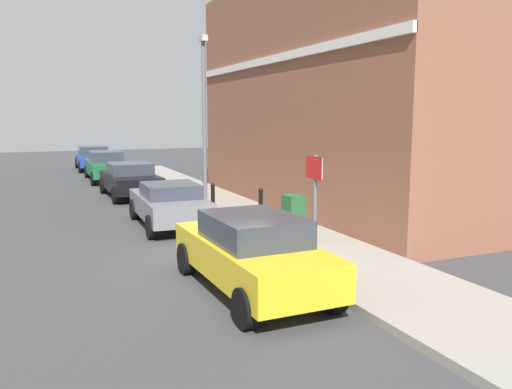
% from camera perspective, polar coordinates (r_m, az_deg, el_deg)
% --- Properties ---
extents(ground, '(80.00, 80.00, 0.00)m').
position_cam_1_polar(ground, '(11.90, -2.34, -6.93)').
color(ground, '#38383A').
extents(sidewalk, '(2.60, 30.00, 0.15)m').
position_cam_1_polar(sidewalk, '(18.02, -3.54, -1.35)').
color(sidewalk, gray).
rests_on(sidewalk, ground).
extents(corner_building, '(7.64, 13.69, 7.95)m').
position_cam_1_polar(corner_building, '(19.10, 12.29, 10.77)').
color(corner_building, brown).
rests_on(corner_building, ground).
extents(car_yellow, '(1.85, 4.16, 1.43)m').
position_cam_1_polar(car_yellow, '(9.49, -0.43, -6.29)').
color(car_yellow, gold).
rests_on(car_yellow, ground).
extents(car_grey, '(1.89, 3.96, 1.28)m').
position_cam_1_polar(car_grey, '(15.25, -9.44, -0.97)').
color(car_grey, slate).
rests_on(car_grey, ground).
extents(car_black, '(1.99, 4.04, 1.35)m').
position_cam_1_polar(car_black, '(21.14, -13.59, 1.63)').
color(car_black, black).
rests_on(car_black, ground).
extents(car_green, '(1.82, 4.49, 1.47)m').
position_cam_1_polar(car_green, '(26.77, -16.09, 3.05)').
color(car_green, '#195933').
rests_on(car_green, ground).
extents(car_blue, '(1.93, 4.02, 1.41)m').
position_cam_1_polar(car_blue, '(32.43, -17.39, 3.88)').
color(car_blue, navy).
rests_on(car_blue, ground).
extents(utility_cabinet, '(0.46, 0.61, 1.15)m').
position_cam_1_polar(utility_cabinet, '(12.64, 4.11, -2.85)').
color(utility_cabinet, '#1E4C28').
rests_on(utility_cabinet, sidewalk).
extents(bollard_near_cabinet, '(0.14, 0.14, 1.04)m').
position_cam_1_polar(bollard_near_cabinet, '(14.61, 0.52, -1.17)').
color(bollard_near_cabinet, black).
rests_on(bollard_near_cabinet, sidewalk).
extents(bollard_far_kerb, '(0.14, 0.14, 1.04)m').
position_cam_1_polar(bollard_far_kerb, '(15.76, -4.73, -0.49)').
color(bollard_far_kerb, black).
rests_on(bollard_far_kerb, sidewalk).
extents(street_sign, '(0.08, 0.60, 2.30)m').
position_cam_1_polar(street_sign, '(10.14, 6.42, -0.09)').
color(street_sign, '#59595B').
rests_on(street_sign, sidewalk).
extents(lamppost, '(0.20, 0.44, 5.72)m').
position_cam_1_polar(lamppost, '(18.23, -5.69, 8.93)').
color(lamppost, '#59595B').
rests_on(lamppost, sidewalk).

